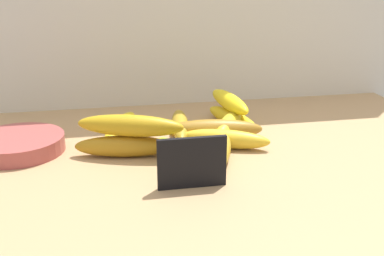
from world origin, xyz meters
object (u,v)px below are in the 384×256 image
(banana_5, at_px, (232,118))
(banana_7, at_px, (175,154))
(banana_0, at_px, (120,129))
(banana_2, at_px, (226,139))
(banana_3, at_px, (180,125))
(banana_8, at_px, (220,152))
(fruit_bowl, at_px, (18,144))
(banana_9, at_px, (130,126))
(banana_1, at_px, (124,146))
(banana_6, at_px, (231,124))
(banana_4, at_px, (213,130))
(chalkboard_sign, at_px, (192,165))
(banana_10, at_px, (229,101))

(banana_5, distance_m, banana_7, 0.24)
(banana_0, height_order, banana_2, banana_0)
(banana_3, relative_size, banana_8, 1.16)
(fruit_bowl, xyz_separation_m, banana_7, (0.28, -0.11, 0.00))
(banana_8, height_order, banana_9, banana_9)
(banana_1, bearing_deg, banana_6, 20.50)
(banana_1, xyz_separation_m, banana_8, (0.17, -0.06, -0.00))
(banana_4, relative_size, banana_8, 1.22)
(banana_2, distance_m, banana_5, 0.13)
(banana_1, bearing_deg, banana_2, 1.45)
(fruit_bowl, distance_m, banana_6, 0.42)
(banana_3, xyz_separation_m, banana_5, (0.12, 0.02, -0.00))
(banana_6, xyz_separation_m, banana_8, (-0.06, -0.14, -0.00))
(chalkboard_sign, distance_m, banana_10, 0.32)
(fruit_bowl, height_order, banana_4, banana_4)
(banana_10, bearing_deg, banana_5, -70.34)
(banana_9, xyz_separation_m, banana_10, (0.23, 0.14, -0.01))
(banana_5, bearing_deg, banana_1, -151.96)
(banana_4, bearing_deg, banana_5, 50.78)
(chalkboard_sign, relative_size, banana_7, 0.67)
(banana_0, relative_size, banana_5, 1.14)
(banana_4, height_order, banana_7, banana_4)
(banana_2, xyz_separation_m, banana_5, (0.05, 0.12, -0.00))
(chalkboard_sign, relative_size, banana_0, 0.55)
(banana_7, xyz_separation_m, banana_9, (-0.07, 0.05, 0.04))
(banana_3, bearing_deg, banana_5, 11.44)
(banana_7, relative_size, banana_9, 0.82)
(chalkboard_sign, height_order, banana_5, chalkboard_sign)
(banana_4, bearing_deg, banana_8, -97.97)
(banana_0, xyz_separation_m, banana_3, (0.12, 0.00, -0.00))
(banana_1, height_order, banana_10, banana_10)
(banana_6, bearing_deg, banana_9, -158.16)
(banana_1, bearing_deg, banana_10, 30.53)
(banana_4, xyz_separation_m, banana_7, (-0.09, -0.11, -0.00))
(chalkboard_sign, relative_size, fruit_bowl, 0.64)
(banana_1, bearing_deg, banana_0, 90.75)
(banana_4, bearing_deg, banana_6, 33.88)
(banana_5, bearing_deg, banana_10, 109.66)
(fruit_bowl, relative_size, banana_10, 1.00)
(banana_4, distance_m, banana_7, 0.14)
(banana_0, relative_size, banana_2, 1.16)
(fruit_bowl, bearing_deg, banana_7, -21.85)
(fruit_bowl, distance_m, banana_0, 0.20)
(banana_0, relative_size, banana_9, 1.00)
(chalkboard_sign, bearing_deg, banana_4, 67.46)
(banana_2, bearing_deg, banana_3, 125.47)
(fruit_bowl, xyz_separation_m, banana_1, (0.20, -0.06, 0.00))
(banana_7, distance_m, banana_10, 0.25)
(banana_1, bearing_deg, banana_8, -19.65)
(banana_2, xyz_separation_m, banana_4, (-0.01, 0.05, 0.00))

